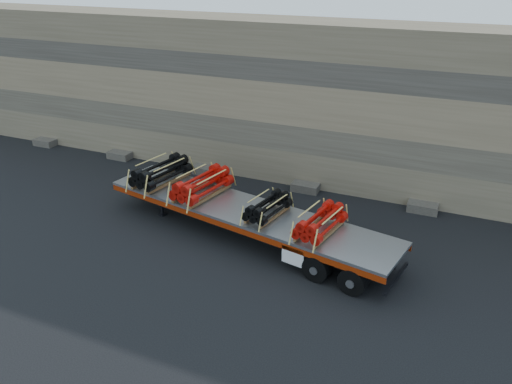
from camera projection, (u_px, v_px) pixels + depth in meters
ground at (216, 230)px, 18.92m from camera, size 120.00×120.00×0.00m
rock_wall at (279, 99)px, 22.83m from camera, size 44.00×3.00×7.00m
trailer at (245, 223)px, 18.25m from camera, size 11.76×4.42×1.16m
bundle_front at (161, 173)px, 19.92m from camera, size 1.66×2.61×0.86m
bundle_midfront at (202, 185)px, 18.84m from camera, size 1.65×2.61×0.86m
bundle_midrear at (268, 208)px, 17.36m from camera, size 1.28×2.02×0.66m
bundle_rear at (320, 223)px, 16.30m from camera, size 1.42×2.24×0.74m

